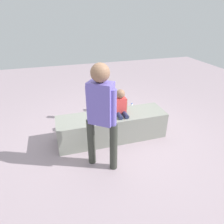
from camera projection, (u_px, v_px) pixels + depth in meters
ground_plane at (112, 138)px, 3.87m from camera, size 12.00×12.00×0.00m
concrete_ledge at (112, 127)px, 3.75m from camera, size 2.05×0.56×0.51m
child_seated at (121, 104)px, 3.57m from camera, size 0.28×0.32×0.48m
adult_standing at (101, 110)px, 2.74m from camera, size 0.42×0.37×1.66m
cake_plate at (106, 114)px, 3.61m from camera, size 0.22×0.22×0.07m
gift_bag at (101, 105)px, 4.83m from camera, size 0.19×0.12×0.35m
railing_post at (102, 104)px, 4.30m from camera, size 0.36×0.36×1.08m
water_bottle_near_gift at (132, 108)px, 4.79m from camera, size 0.07×0.07×0.24m
party_cup_red at (70, 120)px, 4.36m from camera, size 0.07×0.07×0.11m
handbag_black_leather at (72, 125)px, 4.08m from camera, size 0.32×0.13×0.34m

